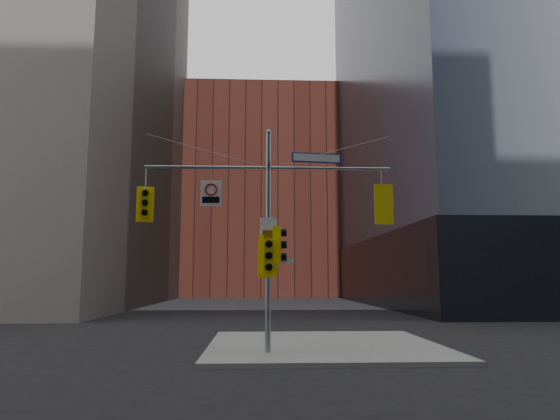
{
  "coord_description": "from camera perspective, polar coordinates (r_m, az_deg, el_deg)",
  "views": [
    {
      "loc": [
        -0.3,
        -13.93,
        2.45
      ],
      "look_at": [
        0.38,
        2.0,
        4.62
      ],
      "focal_mm": 32.0,
      "sensor_mm": 36.0,
      "label": 1
    }
  ],
  "objects": [
    {
      "name": "signal_assembly",
      "position": [
        16.05,
        -1.35,
        -0.69
      ],
      "size": [
        8.0,
        0.8,
        7.3
      ],
      "color": "gray",
      "rests_on": "ground"
    },
    {
      "name": "ground",
      "position": [
        14.15,
        -1.24,
        -17.7
      ],
      "size": [
        160.0,
        160.0,
        0.0
      ],
      "primitive_type": "plane",
      "color": "black",
      "rests_on": "ground"
    },
    {
      "name": "traffic_light_west_arm",
      "position": [
        16.52,
        -15.17,
        0.72
      ],
      "size": [
        0.55,
        0.49,
        1.16
      ],
      "rotation": [
        0.0,
        0.0,
        0.2
      ],
      "color": "yellow",
      "rests_on": "ground"
    },
    {
      "name": "street_sign_blade",
      "position": [
        16.51,
        4.2,
        5.95
      ],
      "size": [
        1.65,
        0.25,
        0.32
      ],
      "rotation": [
        0.0,
        0.0,
        0.12
      ],
      "color": "navy",
      "rests_on": "ground"
    },
    {
      "name": "regulatory_sign_arm",
      "position": [
        16.21,
        -7.9,
        2.03
      ],
      "size": [
        0.67,
        0.08,
        0.83
      ],
      "rotation": [
        0.0,
        0.0,
        -0.03
      ],
      "color": "silver",
      "rests_on": "ground"
    },
    {
      "name": "podium_ne",
      "position": [
        53.96,
        29.37,
        -6.17
      ],
      "size": [
        36.4,
        36.4,
        6.0
      ],
      "primitive_type": "cube",
      "color": "black",
      "rests_on": "ground"
    },
    {
      "name": "street_blade_ns",
      "position": [
        16.39,
        -1.4,
        -6.16
      ],
      "size": [
        0.04,
        0.71,
        0.14
      ],
      "rotation": [
        0.0,
        0.0,
        -0.02
      ],
      "color": "#145926",
      "rests_on": "ground"
    },
    {
      "name": "sidewalk_corner",
      "position": [
        18.23,
        5.0,
        -15.19
      ],
      "size": [
        8.0,
        8.0,
        0.15
      ],
      "primitive_type": "cube",
      "color": "gray",
      "rests_on": "ground"
    },
    {
      "name": "street_blade_ew",
      "position": [
        15.96,
        0.26,
        -5.81
      ],
      "size": [
        0.78,
        0.07,
        0.16
      ],
      "rotation": [
        0.0,
        0.0,
        0.05
      ],
      "color": "silver",
      "rests_on": "ground"
    },
    {
      "name": "regulatory_sign_pole",
      "position": [
        15.89,
        -1.35,
        -2.24
      ],
      "size": [
        0.55,
        0.1,
        0.72
      ],
      "rotation": [
        0.0,
        0.0,
        -0.13
      ],
      "color": "silver",
      "rests_on": "ground"
    },
    {
      "name": "brick_midrise",
      "position": [
        72.85,
        -2.18,
        1.38
      ],
      "size": [
        26.0,
        20.0,
        28.0
      ],
      "primitive_type": "cube",
      "color": "maroon",
      "rests_on": "ground"
    },
    {
      "name": "traffic_light_east_arm",
      "position": [
        16.59,
        11.59,
        0.57
      ],
      "size": [
        0.62,
        0.51,
        1.31
      ],
      "rotation": [
        0.0,
        0.0,
        3.21
      ],
      "color": "yellow",
      "rests_on": "ground"
    },
    {
      "name": "traffic_light_pole_front",
      "position": [
        15.68,
        -1.35,
        -5.27
      ],
      "size": [
        0.63,
        0.51,
        1.32
      ],
      "rotation": [
        0.0,
        0.0,
        0.06
      ],
      "color": "yellow",
      "rests_on": "ground"
    },
    {
      "name": "traffic_light_pole_side",
      "position": [
        15.97,
        -0.18,
        -4.0
      ],
      "size": [
        0.47,
        0.4,
        1.17
      ],
      "rotation": [
        0.0,
        0.0,
        1.49
      ],
      "color": "yellow",
      "rests_on": "ground"
    }
  ]
}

